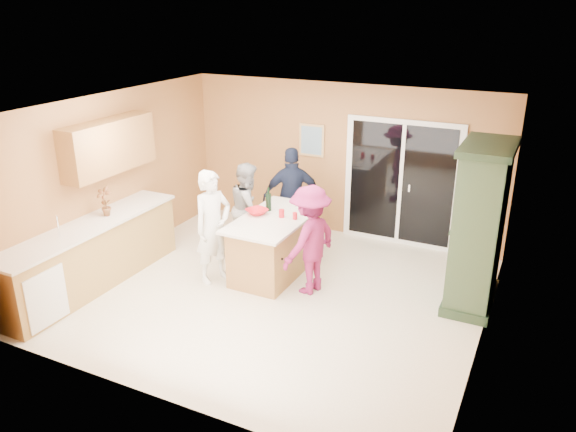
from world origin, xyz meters
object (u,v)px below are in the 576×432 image
at_px(woman_navy, 293,197).
at_px(green_hutch, 479,229).
at_px(kitchen_island, 275,247).
at_px(woman_magenta, 310,240).
at_px(woman_white, 213,227).
at_px(woman_grey, 248,208).

bearing_deg(woman_navy, green_hutch, 137.24).
distance_m(kitchen_island, woman_magenta, 0.83).
bearing_deg(woman_white, woman_grey, 22.74).
bearing_deg(green_hutch, woman_navy, 166.57).
bearing_deg(woman_magenta, woman_navy, -131.72).
distance_m(kitchen_island, woman_grey, 0.95).
distance_m(green_hutch, woman_magenta, 2.22).
bearing_deg(kitchen_island, woman_grey, 145.28).
bearing_deg(woman_grey, woman_magenta, -141.55).
height_order(woman_white, woman_grey, woman_white).
bearing_deg(green_hutch, woman_magenta, -162.86).
bearing_deg(woman_navy, kitchen_island, 72.15).
distance_m(woman_grey, woman_magenta, 1.63).
height_order(woman_white, woman_magenta, woman_white).
xyz_separation_m(kitchen_island, green_hutch, (2.79, 0.36, 0.66)).
distance_m(woman_grey, woman_navy, 0.77).
relative_size(green_hutch, woman_white, 1.33).
relative_size(woman_white, woman_magenta, 1.07).
height_order(kitchen_island, woman_grey, woman_grey).
bearing_deg(woman_magenta, woman_white, -63.47).
bearing_deg(woman_grey, woman_navy, -63.93).
relative_size(woman_grey, woman_magenta, 0.96).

